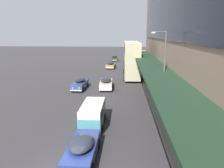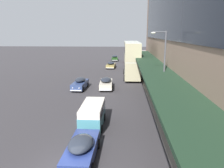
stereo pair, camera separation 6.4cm
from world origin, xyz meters
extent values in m
cube|color=#1C3422|center=(6.40, 0.00, 3.94)|extent=(3.20, 72.00, 0.24)
cube|color=tan|center=(4.36, 27.45, 1.79)|extent=(2.70, 9.96, 2.87)
cube|color=black|center=(4.36, 27.45, 2.13)|extent=(2.73, 9.17, 1.26)
cube|color=silver|center=(4.36, 27.45, 3.27)|extent=(2.60, 9.96, 0.12)
cube|color=tan|center=(4.36, 27.45, 4.76)|extent=(2.70, 9.96, 2.87)
cube|color=black|center=(4.36, 27.45, 5.10)|extent=(2.73, 9.17, 1.26)
cube|color=silver|center=(4.36, 27.45, 6.24)|extent=(2.60, 9.96, 0.12)
cube|color=black|center=(4.27, 32.44, 5.94)|extent=(1.26, 0.08, 0.36)
cylinder|color=black|center=(3.04, 30.79, 0.50)|extent=(0.27, 1.00, 1.00)
cylinder|color=black|center=(5.56, 30.84, 0.50)|extent=(0.27, 1.00, 1.00)
cylinder|color=black|center=(3.15, 24.35, 0.50)|extent=(0.27, 1.00, 1.00)
cylinder|color=black|center=(5.68, 24.39, 0.50)|extent=(0.27, 1.00, 1.00)
cube|color=#1B3B17|center=(0.22, 51.83, 0.64)|extent=(1.90, 4.24, 0.85)
ellipsoid|color=#1E232D|center=(0.23, 51.62, 1.32)|extent=(1.62, 2.36, 0.55)
cube|color=silver|center=(0.13, 53.97, 0.37)|extent=(1.65, 0.19, 0.14)
cube|color=silver|center=(0.31, 49.70, 0.37)|extent=(1.65, 0.19, 0.14)
sphere|color=silver|center=(-0.34, 53.92, 0.69)|extent=(0.18, 0.18, 0.18)
sphere|color=silver|center=(0.61, 53.96, 0.69)|extent=(0.18, 0.18, 0.18)
cylinder|color=black|center=(-0.69, 53.09, 0.32)|extent=(0.17, 0.65, 0.64)
cylinder|color=black|center=(1.03, 53.16, 0.32)|extent=(0.17, 0.65, 0.64)
cylinder|color=black|center=(-0.59, 50.50, 0.32)|extent=(0.17, 0.65, 0.64)
cylinder|color=black|center=(1.14, 50.58, 0.32)|extent=(0.17, 0.65, 0.64)
cube|color=#A52517|center=(3.98, 48.35, 0.58)|extent=(1.97, 4.53, 0.73)
ellipsoid|color=#1E232D|center=(3.97, 48.12, 1.19)|extent=(1.67, 2.52, 0.54)
cube|color=silver|center=(4.08, 50.62, 0.37)|extent=(1.69, 0.19, 0.14)
cube|color=silver|center=(3.87, 46.07, 0.37)|extent=(1.69, 0.19, 0.14)
sphere|color=silver|center=(3.59, 50.61, 0.63)|extent=(0.18, 0.18, 0.18)
sphere|color=silver|center=(4.56, 50.57, 0.63)|extent=(0.18, 0.18, 0.18)
cylinder|color=black|center=(3.15, 49.76, 0.32)|extent=(0.17, 0.65, 0.64)
cylinder|color=black|center=(4.92, 49.69, 0.32)|extent=(0.17, 0.65, 0.64)
cylinder|color=black|center=(3.03, 47.01, 0.32)|extent=(0.17, 0.65, 0.64)
cylinder|color=black|center=(4.80, 46.93, 0.32)|extent=(0.17, 0.65, 0.64)
cube|color=navy|center=(-3.12, 18.72, 0.64)|extent=(1.80, 4.53, 0.83)
ellipsoid|color=#1E232D|center=(-3.11, 18.94, 1.32)|extent=(1.52, 2.51, 0.59)
cube|color=silver|center=(-3.22, 16.44, 0.37)|extent=(1.53, 0.19, 0.14)
cube|color=silver|center=(-3.02, 20.99, 0.37)|extent=(1.53, 0.19, 0.14)
sphere|color=silver|center=(-2.78, 16.45, 0.69)|extent=(0.18, 0.18, 0.18)
sphere|color=silver|center=(-3.66, 16.49, 0.69)|extent=(0.18, 0.18, 0.18)
cylinder|color=black|center=(-2.38, 17.30, 0.32)|extent=(0.17, 0.65, 0.64)
cylinder|color=black|center=(-3.98, 17.37, 0.32)|extent=(0.17, 0.65, 0.64)
cylinder|color=black|center=(-2.26, 20.06, 0.32)|extent=(0.17, 0.65, 0.64)
cylinder|color=black|center=(-3.86, 20.13, 0.32)|extent=(0.17, 0.65, 0.64)
cube|color=olive|center=(0.02, 38.00, 0.57)|extent=(2.02, 4.27, 0.70)
ellipsoid|color=#1E232D|center=(0.01, 37.79, 1.20)|extent=(1.71, 2.37, 0.62)
cube|color=silver|center=(0.12, 40.14, 0.37)|extent=(1.73, 0.20, 0.14)
cube|color=silver|center=(-0.08, 35.86, 0.37)|extent=(1.73, 0.20, 0.14)
sphere|color=silver|center=(-0.38, 40.13, 0.62)|extent=(0.18, 0.18, 0.18)
sphere|color=silver|center=(0.62, 40.08, 0.62)|extent=(0.18, 0.18, 0.18)
cylinder|color=black|center=(-0.83, 39.34, 0.32)|extent=(0.17, 0.65, 0.64)
cylinder|color=black|center=(0.99, 39.25, 0.32)|extent=(0.17, 0.65, 0.64)
cylinder|color=black|center=(-0.95, 36.75, 0.32)|extent=(0.17, 0.65, 0.64)
cylinder|color=black|center=(0.87, 36.66, 0.32)|extent=(0.17, 0.65, 0.64)
cube|color=beige|center=(0.55, 19.11, 0.64)|extent=(1.89, 4.41, 0.83)
ellipsoid|color=#1E232D|center=(0.56, 18.89, 1.34)|extent=(1.60, 2.45, 0.63)
cube|color=silver|center=(0.45, 21.32, 0.37)|extent=(1.62, 0.19, 0.14)
cube|color=silver|center=(0.64, 16.89, 0.37)|extent=(1.62, 0.19, 0.14)
sphere|color=silver|center=(-0.01, 21.27, 0.69)|extent=(0.18, 0.18, 0.18)
sphere|color=silver|center=(0.92, 21.31, 0.69)|extent=(0.18, 0.18, 0.18)
cylinder|color=black|center=(-0.36, 20.41, 0.32)|extent=(0.17, 0.65, 0.64)
cylinder|color=black|center=(1.34, 20.49, 0.32)|extent=(0.17, 0.65, 0.64)
cylinder|color=black|center=(-0.24, 17.73, 0.32)|extent=(0.17, 0.65, 0.64)
cylinder|color=black|center=(1.46, 17.80, 0.32)|extent=(0.17, 0.65, 0.64)
cube|color=navy|center=(0.58, 1.18, 0.60)|extent=(1.74, 4.56, 0.76)
ellipsoid|color=#1E232D|center=(0.58, 0.95, 1.20)|extent=(1.52, 2.51, 0.50)
cube|color=silver|center=(0.60, 3.50, 0.37)|extent=(1.62, 0.13, 0.14)
sphere|color=silver|center=(0.13, 3.47, 0.65)|extent=(0.18, 0.18, 0.18)
sphere|color=silver|center=(1.07, 3.46, 0.65)|extent=(0.18, 0.18, 0.18)
cylinder|color=black|center=(-0.26, 2.59, 0.32)|extent=(0.15, 0.64, 0.64)
cylinder|color=black|center=(1.44, 2.58, 0.32)|extent=(0.15, 0.64, 0.64)
cylinder|color=black|center=(-0.29, -0.22, 0.32)|extent=(0.15, 0.64, 0.64)
cylinder|color=black|center=(1.42, -0.24, 0.32)|extent=(0.15, 0.64, 0.64)
cube|color=teal|center=(0.52, 6.22, 0.76)|extent=(1.76, 4.30, 1.29)
cube|color=silver|center=(0.52, 6.22, 1.55)|extent=(1.72, 4.22, 0.83)
cube|color=black|center=(0.52, 6.22, 1.45)|extent=(1.80, 3.87, 0.41)
ellipsoid|color=teal|center=(0.52, 8.32, 0.90)|extent=(1.61, 0.60, 1.11)
cylinder|color=black|center=(-0.35, 7.47, 0.32)|extent=(0.16, 0.64, 0.64)
cylinder|color=black|center=(1.40, 7.47, 0.32)|extent=(0.16, 0.64, 0.64)
cylinder|color=black|center=(-0.36, 4.98, 0.32)|extent=(0.16, 0.64, 0.64)
cylinder|color=black|center=(1.39, 4.98, 0.32)|extent=(0.16, 0.64, 0.64)
cylinder|color=#4C4C51|center=(7.04, 10.36, 4.04)|extent=(0.16, 0.16, 7.79)
cylinder|color=#4C4C51|center=(6.44, 10.36, 7.84)|extent=(1.20, 0.10, 0.10)
ellipsoid|color=silver|center=(5.84, 10.36, 7.76)|extent=(0.44, 0.28, 0.20)
camera|label=1|loc=(3.13, -11.01, 7.71)|focal=35.00mm
camera|label=2|loc=(3.20, -11.01, 7.71)|focal=35.00mm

